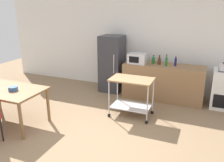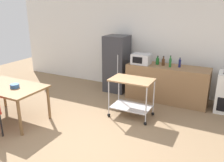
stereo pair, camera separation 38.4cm
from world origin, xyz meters
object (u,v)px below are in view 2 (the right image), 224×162
bottle_soy_sauce (180,63)px  refrigerator (117,64)px  fruit_bowl (15,86)px  dining_table (9,90)px  kitchen_cart (132,92)px  microwave (141,59)px  bottle_sesame_oil (158,61)px  bottle_vinegar (170,62)px  bottle_olive_oil (163,62)px

bottle_soy_sauce → refrigerator: bearing=177.3°
refrigerator → fruit_bowl: 2.82m
dining_table → fruit_bowl: 0.25m
dining_table → kitchen_cart: 2.56m
fruit_bowl → microwave: bearing=54.2°
bottle_sesame_oil → bottle_vinegar: size_ratio=0.79×
microwave → bottle_soy_sauce: bearing=6.7°
refrigerator → microwave: 0.84m
kitchen_cart → fruit_bowl: kitchen_cart is taller
bottle_sesame_oil → bottle_vinegar: 0.37m
microwave → bottle_vinegar: size_ratio=1.65×
refrigerator → bottle_vinegar: refrigerator is taller
refrigerator → bottle_vinegar: bearing=-6.1°
refrigerator → fruit_bowl: (-0.99, -2.64, 0.01)m
microwave → bottle_vinegar: 0.73m
kitchen_cart → bottle_sesame_oil: size_ratio=4.15×
dining_table → bottle_vinegar: 3.68m
bottle_vinegar → fruit_bowl: bearing=-135.2°
kitchen_cart → microwave: size_ratio=1.98×
bottle_olive_oil → fruit_bowl: bottle_olive_oil is taller
kitchen_cart → bottle_sesame_oil: bottle_sesame_oil is taller
refrigerator → bottle_sesame_oil: size_ratio=7.08×
kitchen_cart → bottle_soy_sauce: 1.51m
fruit_bowl → refrigerator: bearing=69.5°
bottle_sesame_oil → fruit_bowl: bottle_sesame_oil is taller
bottle_soy_sauce → microwave: bearing=-173.3°
bottle_olive_oil → fruit_bowl: size_ratio=1.30×
microwave → bottle_sesame_oil: size_ratio=2.10×
refrigerator → microwave: bearing=-13.7°
bottle_vinegar → fruit_bowl: (-2.50, -2.48, -0.22)m
dining_table → microwave: bearing=50.8°
fruit_bowl → kitchen_cart: bearing=33.2°
dining_table → bottle_sesame_oil: (2.37, 2.58, 0.32)m
refrigerator → microwave: size_ratio=3.37×
refrigerator → bottle_soy_sauce: refrigerator is taller
bottle_vinegar → fruit_bowl: 3.53m
bottle_olive_oil → bottle_vinegar: size_ratio=0.84×
kitchen_cart → microwave: (-0.22, 1.15, 0.46)m
kitchen_cart → dining_table: bearing=-149.7°
refrigerator → dining_table: bearing=-114.7°
bottle_olive_oil → bottle_soy_sauce: bearing=-0.3°
refrigerator → bottle_olive_oil: (1.32, -0.08, 0.22)m
refrigerator → microwave: refrigerator is taller
bottle_olive_oil → bottle_sesame_oil: bearing=168.6°
microwave → bottle_olive_oil: microwave is taller
bottle_soy_sauce → fruit_bowl: bearing=-136.6°
bottle_olive_oil → bottle_vinegar: bottle_vinegar is taller
microwave → fruit_bowl: size_ratio=2.56×
microwave → bottle_sesame_oil: bearing=20.5°
bottle_vinegar → kitchen_cart: bearing=-113.3°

